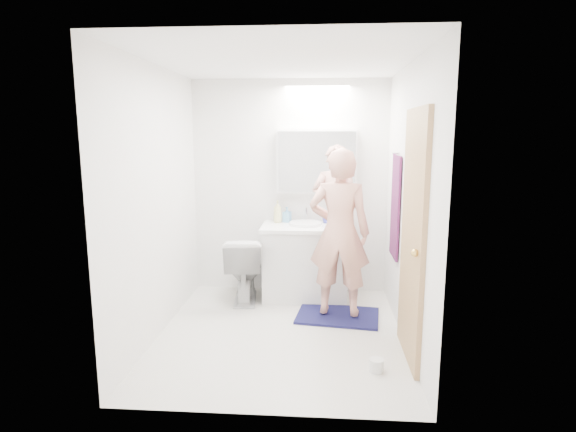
# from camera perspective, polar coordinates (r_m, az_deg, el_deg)

# --- Properties ---
(floor) EXTENTS (2.50, 2.50, 0.00)m
(floor) POSITION_cam_1_polar(r_m,az_deg,el_deg) (4.36, -0.92, -14.29)
(floor) COLOR silver
(floor) RESTS_ON ground
(ceiling) EXTENTS (2.50, 2.50, 0.00)m
(ceiling) POSITION_cam_1_polar(r_m,az_deg,el_deg) (4.02, -1.02, 18.67)
(ceiling) COLOR white
(ceiling) RESTS_ON floor
(wall_back) EXTENTS (2.50, 0.00, 2.50)m
(wall_back) POSITION_cam_1_polar(r_m,az_deg,el_deg) (5.25, 0.24, 3.53)
(wall_back) COLOR white
(wall_back) RESTS_ON floor
(wall_front) EXTENTS (2.50, 0.00, 2.50)m
(wall_front) POSITION_cam_1_polar(r_m,az_deg,el_deg) (2.80, -3.23, -2.34)
(wall_front) COLOR white
(wall_front) RESTS_ON floor
(wall_left) EXTENTS (0.00, 2.50, 2.50)m
(wall_left) POSITION_cam_1_polar(r_m,az_deg,el_deg) (4.26, -15.89, 1.59)
(wall_left) COLOR white
(wall_left) RESTS_ON floor
(wall_right) EXTENTS (0.00, 2.50, 2.50)m
(wall_right) POSITION_cam_1_polar(r_m,az_deg,el_deg) (4.07, 14.65, 1.28)
(wall_right) COLOR white
(wall_right) RESTS_ON floor
(vanity_cabinet) EXTENTS (0.90, 0.55, 0.78)m
(vanity_cabinet) POSITION_cam_1_polar(r_m,az_deg,el_deg) (5.12, 2.14, -5.90)
(vanity_cabinet) COLOR silver
(vanity_cabinet) RESTS_ON floor
(countertop) EXTENTS (0.95, 0.58, 0.04)m
(countertop) POSITION_cam_1_polar(r_m,az_deg,el_deg) (5.03, 2.17, -1.40)
(countertop) COLOR white
(countertop) RESTS_ON vanity_cabinet
(sink_basin) EXTENTS (0.36, 0.36, 0.03)m
(sink_basin) POSITION_cam_1_polar(r_m,az_deg,el_deg) (5.05, 2.19, -0.94)
(sink_basin) COLOR white
(sink_basin) RESTS_ON countertop
(faucet) EXTENTS (0.02, 0.02, 0.16)m
(faucet) POSITION_cam_1_polar(r_m,az_deg,el_deg) (5.22, 2.27, 0.16)
(faucet) COLOR #B3B3B8
(faucet) RESTS_ON countertop
(medicine_cabinet) EXTENTS (0.88, 0.14, 0.70)m
(medicine_cabinet) POSITION_cam_1_polar(r_m,az_deg,el_deg) (5.14, 3.55, 6.72)
(medicine_cabinet) COLOR white
(medicine_cabinet) RESTS_ON wall_back
(mirror_panel) EXTENTS (0.84, 0.01, 0.66)m
(mirror_panel) POSITION_cam_1_polar(r_m,az_deg,el_deg) (5.06, 3.54, 6.67)
(mirror_panel) COLOR silver
(mirror_panel) RESTS_ON medicine_cabinet
(toilet) EXTENTS (0.47, 0.74, 0.72)m
(toilet) POSITION_cam_1_polar(r_m,az_deg,el_deg) (5.09, -5.44, -6.43)
(toilet) COLOR silver
(toilet) RESTS_ON floor
(bath_rug) EXTENTS (0.87, 0.65, 0.02)m
(bath_rug) POSITION_cam_1_polar(r_m,az_deg,el_deg) (4.74, 6.16, -12.15)
(bath_rug) COLOR #161543
(bath_rug) RESTS_ON floor
(person) EXTENTS (0.64, 0.46, 1.63)m
(person) POSITION_cam_1_polar(r_m,az_deg,el_deg) (4.49, 6.36, -2.05)
(person) COLOR tan
(person) RESTS_ON bath_rug
(door) EXTENTS (0.04, 0.80, 2.00)m
(door) POSITION_cam_1_polar(r_m,az_deg,el_deg) (3.77, 15.17, -2.55)
(door) COLOR tan
(door) RESTS_ON wall_right
(door_knob) EXTENTS (0.06, 0.06, 0.06)m
(door_knob) POSITION_cam_1_polar(r_m,az_deg,el_deg) (3.48, 15.41, -4.42)
(door_knob) COLOR gold
(door_knob) RESTS_ON door
(towel) EXTENTS (0.02, 0.42, 1.00)m
(towel) POSITION_cam_1_polar(r_m,az_deg,el_deg) (4.62, 13.10, 1.10)
(towel) COLOR #121639
(towel) RESTS_ON wall_right
(towel_hook) EXTENTS (0.07, 0.02, 0.02)m
(towel_hook) POSITION_cam_1_polar(r_m,az_deg,el_deg) (4.57, 13.20, 7.56)
(towel_hook) COLOR silver
(towel_hook) RESTS_ON wall_right
(soap_bottle_a) EXTENTS (0.10, 0.10, 0.25)m
(soap_bottle_a) POSITION_cam_1_polar(r_m,az_deg,el_deg) (5.17, -1.29, 0.56)
(soap_bottle_a) COLOR #D2CE88
(soap_bottle_a) RESTS_ON countertop
(soap_bottle_b) EXTENTS (0.10, 0.10, 0.17)m
(soap_bottle_b) POSITION_cam_1_polar(r_m,az_deg,el_deg) (5.19, -0.12, 0.18)
(soap_bottle_b) COLOR #62A3D2
(soap_bottle_b) RESTS_ON countertop
(toothbrush_cup) EXTENTS (0.12, 0.12, 0.09)m
(toothbrush_cup) POSITION_cam_1_polar(r_m,az_deg,el_deg) (5.17, 4.74, -0.35)
(toothbrush_cup) COLOR #393CAC
(toothbrush_cup) RESTS_ON countertop
(toilet_paper_roll) EXTENTS (0.11, 0.11, 0.10)m
(toilet_paper_roll) POSITION_cam_1_polar(r_m,az_deg,el_deg) (3.78, 10.86, -17.66)
(toilet_paper_roll) COLOR silver
(toilet_paper_roll) RESTS_ON floor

